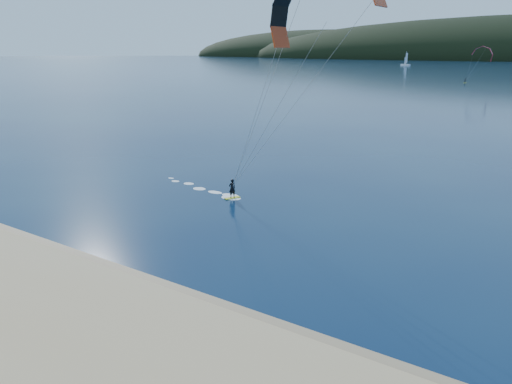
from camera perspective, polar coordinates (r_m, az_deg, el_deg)
ground at (r=25.67m, az=-17.73°, el=-15.25°), size 1800.00×1800.00×0.00m
wet_sand at (r=28.20m, az=-10.51°, el=-11.58°), size 220.00×2.50×0.10m
kitesurfer_near at (r=34.69m, az=7.48°, el=18.08°), size 25.43×6.58×18.54m
kitesurfer_far at (r=212.92m, az=24.66°, el=14.02°), size 10.66×6.30×13.26m
sailboat at (r=433.71m, az=16.91°, el=13.94°), size 8.41×5.22×11.70m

